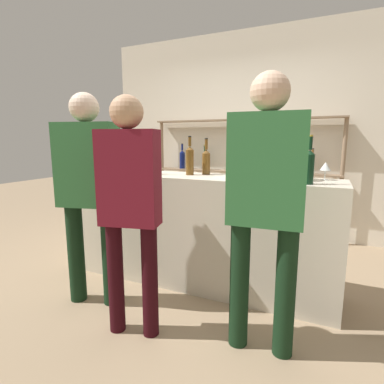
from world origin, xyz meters
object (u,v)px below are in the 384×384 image
counter_bottle_4 (102,157)px  customer_right (266,195)px  customer_center (130,198)px  counter_bottle_5 (146,161)px  counter_bottle_1 (309,166)px  wine_glass (325,167)px  ice_bucket (289,168)px  cork_jar (235,171)px  counter_bottle_0 (206,161)px  counter_bottle_3 (190,160)px  counter_bottle_2 (92,157)px  customer_left (89,185)px

counter_bottle_4 → customer_right: bearing=-21.7°
customer_center → counter_bottle_5: bearing=12.6°
counter_bottle_1 → wine_glass: (0.11, 0.30, -0.03)m
ice_bucket → cork_jar: 0.43m
counter_bottle_0 → counter_bottle_5: bearing=-155.4°
counter_bottle_3 → counter_bottle_4: 1.03m
counter_bottle_0 → counter_bottle_4: 1.15m
counter_bottle_1 → counter_bottle_4: counter_bottle_1 is taller
ice_bucket → counter_bottle_2: bearing=-174.2°
counter_bottle_1 → ice_bucket: (-0.16, 0.20, -0.04)m
counter_bottle_1 → counter_bottle_2: (-2.00, 0.01, 0.01)m
counter_bottle_4 → counter_bottle_5: bearing=-13.2°
counter_bottle_5 → customer_left: customer_left is taller
counter_bottle_0 → wine_glass: 1.01m
counter_bottle_0 → customer_right: 1.08m
counter_bottle_4 → customer_center: 1.39m
cork_jar → customer_center: 0.93m
counter_bottle_0 → cork_jar: size_ratio=2.47×
counter_bottle_2 → counter_bottle_4: bearing=103.7°
counter_bottle_1 → customer_left: bearing=-162.0°
customer_center → customer_right: 0.86m
counter_bottle_2 → customer_right: (1.80, -0.53, -0.15)m
counter_bottle_3 → counter_bottle_4: bearing=178.4°
wine_glass → customer_right: customer_right is taller
counter_bottle_1 → customer_right: (-0.20, -0.52, -0.14)m
counter_bottle_4 → customer_left: (0.48, -0.72, -0.17)m
counter_bottle_0 → customer_left: customer_left is taller
customer_center → counter_bottle_1: bearing=-68.2°
counter_bottle_4 → customer_left: customer_left is taller
counter_bottle_1 → counter_bottle_3: 1.04m
counter_bottle_0 → counter_bottle_3: size_ratio=0.95×
ice_bucket → customer_left: size_ratio=0.14×
ice_bucket → counter_bottle_4: bearing=179.6°
wine_glass → cork_jar: bearing=-161.8°
customer_center → cork_jar: bearing=-43.1°
counter_bottle_5 → customer_left: 0.61m
counter_bottle_3 → customer_left: size_ratio=0.21×
counter_bottle_2 → counter_bottle_5: counter_bottle_2 is taller
counter_bottle_0 → customer_right: size_ratio=0.19×
customer_right → customer_center: bearing=99.1°
counter_bottle_5 → cork_jar: counter_bottle_5 is taller
counter_bottle_3 → counter_bottle_5: bearing=-162.2°
counter_bottle_1 → counter_bottle_5: (-1.40, 0.06, -0.01)m
counter_bottle_1 → cork_jar: bearing=171.8°
counter_bottle_3 → cork_jar: size_ratio=2.61×
counter_bottle_2 → cork_jar: size_ratio=2.69×
counter_bottle_3 → customer_center: customer_center is taller
counter_bottle_1 → customer_right: 0.58m
counter_bottle_4 → counter_bottle_0: bearing=3.8°
counter_bottle_2 → customer_left: (0.43, -0.52, -0.18)m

